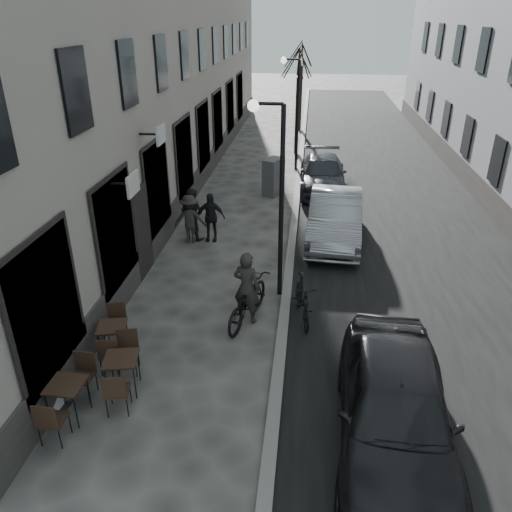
% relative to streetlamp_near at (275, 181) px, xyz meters
% --- Properties ---
extents(ground, '(120.00, 120.00, 0.00)m').
position_rel_streetlamp_near_xyz_m(ground, '(0.17, -6.00, -3.16)').
color(ground, '#3E3B39').
rests_on(ground, ground).
extents(road, '(7.30, 60.00, 0.00)m').
position_rel_streetlamp_near_xyz_m(road, '(4.02, 10.00, -3.16)').
color(road, black).
rests_on(road, ground).
extents(kerb, '(0.25, 60.00, 0.12)m').
position_rel_streetlamp_near_xyz_m(kerb, '(0.37, 10.00, -3.10)').
color(kerb, slate).
rests_on(kerb, ground).
extents(streetlamp_near, '(0.90, 0.28, 5.09)m').
position_rel_streetlamp_near_xyz_m(streetlamp_near, '(0.00, 0.00, 0.00)').
color(streetlamp_near, black).
rests_on(streetlamp_near, ground).
extents(streetlamp_far, '(0.90, 0.28, 5.09)m').
position_rel_streetlamp_near_xyz_m(streetlamp_far, '(0.00, 12.00, 0.00)').
color(streetlamp_far, black).
rests_on(streetlamp_far, ground).
extents(tree_near, '(2.40, 2.40, 5.70)m').
position_rel_streetlamp_near_xyz_m(tree_near, '(0.07, 15.00, 1.50)').
color(tree_near, black).
rests_on(tree_near, ground).
extents(tree_far, '(2.40, 2.40, 5.70)m').
position_rel_streetlamp_near_xyz_m(tree_far, '(0.07, 21.00, 1.50)').
color(tree_far, black).
rests_on(tree_far, ground).
extents(bistro_set_a, '(0.66, 1.58, 0.93)m').
position_rel_streetlamp_near_xyz_m(bistro_set_a, '(-3.43, -5.00, -2.68)').
color(bistro_set_a, black).
rests_on(bistro_set_a, ground).
extents(bistro_set_b, '(0.75, 1.64, 0.94)m').
position_rel_streetlamp_near_xyz_m(bistro_set_b, '(-2.68, -4.17, -2.68)').
color(bistro_set_b, black).
rests_on(bistro_set_b, ground).
extents(bistro_set_c, '(0.74, 1.56, 0.89)m').
position_rel_streetlamp_near_xyz_m(bistro_set_c, '(-3.29, -3.06, -2.70)').
color(bistro_set_c, black).
rests_on(bistro_set_c, ground).
extents(sign_board, '(0.45, 0.71, 1.19)m').
position_rel_streetlamp_near_xyz_m(sign_board, '(-3.85, -5.01, -2.68)').
color(sign_board, black).
rests_on(sign_board, ground).
extents(utility_cabinet, '(0.91, 1.15, 1.52)m').
position_rel_streetlamp_near_xyz_m(utility_cabinet, '(-0.63, 8.20, -2.40)').
color(utility_cabinet, '#58585A').
rests_on(utility_cabinet, ground).
extents(bicycle, '(1.33, 2.28, 1.13)m').
position_rel_streetlamp_near_xyz_m(bicycle, '(-0.54, -1.39, -2.59)').
color(bicycle, black).
rests_on(bicycle, ground).
extents(cyclist_rider, '(0.77, 0.62, 1.86)m').
position_rel_streetlamp_near_xyz_m(cyclist_rider, '(-0.54, -1.39, -2.23)').
color(cyclist_rider, '#2B2725').
rests_on(cyclist_rider, ground).
extents(pedestrian_near, '(1.03, 0.92, 1.76)m').
position_rel_streetlamp_near_xyz_m(pedestrian_near, '(-2.97, 3.38, -2.28)').
color(pedestrian_near, black).
rests_on(pedestrian_near, ground).
extents(pedestrian_mid, '(1.11, 0.73, 1.63)m').
position_rel_streetlamp_near_xyz_m(pedestrian_mid, '(-2.98, 3.09, -2.35)').
color(pedestrian_mid, '#2D2A27').
rests_on(pedestrian_mid, ground).
extents(pedestrian_far, '(0.97, 0.42, 1.64)m').
position_rel_streetlamp_near_xyz_m(pedestrian_far, '(-2.34, 3.31, -2.34)').
color(pedestrian_far, black).
rests_on(pedestrian_far, ground).
extents(car_near, '(2.23, 4.94, 1.65)m').
position_rel_streetlamp_near_xyz_m(car_near, '(2.47, -5.00, -2.34)').
color(car_near, black).
rests_on(car_near, ground).
extents(car_mid, '(1.95, 4.87, 1.57)m').
position_rel_streetlamp_near_xyz_m(car_mid, '(1.74, 3.83, -2.37)').
color(car_mid, '#93959B').
rests_on(car_mid, ground).
extents(car_far, '(2.00, 4.74, 1.37)m').
position_rel_streetlamp_near_xyz_m(car_far, '(1.41, 9.08, -2.48)').
color(car_far, '#31333A').
rests_on(car_far, ground).
extents(moped, '(0.84, 1.91, 1.11)m').
position_rel_streetlamp_near_xyz_m(moped, '(0.81, -1.16, -2.61)').
color(moped, black).
rests_on(moped, ground).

